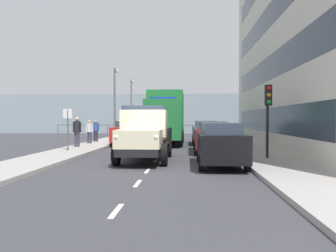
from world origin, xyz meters
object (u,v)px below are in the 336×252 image
(car_teal_kerbside_2, at_px, (206,132))
(street_sign, at_px, (68,122))
(pedestrian_near_railing, at_px, (96,129))
(pedestrian_in_dark_coat, at_px, (90,130))
(car_black_kerbside_near, at_px, (221,144))
(pedestrian_couple_b, at_px, (77,129))
(car_grey_oppositeside_2, at_px, (147,128))
(lamp_post_far, at_px, (131,101))
(car_maroon_kerbside_1, at_px, (211,136))
(lorry_cargo_green, at_px, (166,116))
(pedestrian_by_lamp, at_px, (119,128))
(car_red_oppositeside_0, at_px, (129,133))
(lamp_post_promenade, at_px, (115,96))
(truck_vintage_cream, at_px, (144,135))
(car_silver_oppositeside_1, at_px, (139,130))
(traffic_light_near, at_px, (268,105))

(car_teal_kerbside_2, distance_m, street_sign, 10.36)
(pedestrian_near_railing, bearing_deg, pedestrian_in_dark_coat, 92.75)
(pedestrian_in_dark_coat, bearing_deg, car_black_kerbside_near, 129.12)
(pedestrian_couple_b, bearing_deg, car_grey_oppositeside_2, -100.80)
(lamp_post_far, xyz_separation_m, street_sign, (0.10, 20.06, -2.14))
(pedestrian_in_dark_coat, height_order, pedestrian_near_railing, pedestrian_near_railing)
(car_maroon_kerbside_1, height_order, pedestrian_couple_b, pedestrian_couple_b)
(lorry_cargo_green, distance_m, pedestrian_by_lamp, 4.82)
(car_red_oppositeside_0, relative_size, street_sign, 1.75)
(pedestrian_by_lamp, height_order, street_sign, street_sign)
(car_red_oppositeside_0, relative_size, pedestrian_near_railing, 2.37)
(pedestrian_in_dark_coat, height_order, lamp_post_promenade, lamp_post_promenade)
(car_teal_kerbside_2, distance_m, lamp_post_promenade, 9.01)
(truck_vintage_cream, bearing_deg, pedestrian_in_dark_coat, -60.02)
(pedestrian_by_lamp, bearing_deg, car_silver_oppositeside_1, -140.18)
(truck_vintage_cream, bearing_deg, pedestrian_near_railing, -64.40)
(car_teal_kerbside_2, height_order, car_grey_oppositeside_2, same)
(car_grey_oppositeside_2, xyz_separation_m, pedestrian_in_dark_coat, (2.69, 10.87, 0.21))
(lamp_post_far, bearing_deg, car_teal_kerbside_2, 120.06)
(car_grey_oppositeside_2, bearing_deg, pedestrian_near_railing, 72.67)
(traffic_light_near, relative_size, lamp_post_promenade, 0.53)
(car_grey_oppositeside_2, xyz_separation_m, traffic_light_near, (-7.68, 19.12, 1.58))
(car_black_kerbside_near, relative_size, pedestrian_in_dark_coat, 2.47)
(lorry_cargo_green, distance_m, street_sign, 8.58)
(truck_vintage_cream, relative_size, lamp_post_promenade, 0.93)
(car_red_oppositeside_0, height_order, pedestrian_by_lamp, pedestrian_by_lamp)
(car_teal_kerbside_2, distance_m, traffic_light_near, 10.05)
(pedestrian_couple_b, height_order, pedestrian_near_railing, pedestrian_couple_b)
(car_grey_oppositeside_2, xyz_separation_m, lamp_post_promenade, (2.06, 5.42, 2.89))
(traffic_light_near, height_order, street_sign, traffic_light_near)
(car_red_oppositeside_0, bearing_deg, pedestrian_near_railing, -29.92)
(pedestrian_couple_b, bearing_deg, truck_vintage_cream, 130.44)
(car_black_kerbside_near, bearing_deg, car_teal_kerbside_2, -90.00)
(car_maroon_kerbside_1, relative_size, car_red_oppositeside_0, 1.15)
(lamp_post_promenade, bearing_deg, truck_vintage_cream, 107.17)
(car_maroon_kerbside_1, height_order, car_grey_oppositeside_2, same)
(car_black_kerbside_near, xyz_separation_m, pedestrian_in_dark_coat, (8.15, -10.02, 0.21))
(car_teal_kerbside_2, relative_size, lamp_post_promenade, 0.71)
(pedestrian_by_lamp, bearing_deg, car_maroon_kerbside_1, 128.91)
(pedestrian_near_railing, bearing_deg, traffic_light_near, 135.74)
(truck_vintage_cream, bearing_deg, lamp_post_promenade, -72.83)
(car_maroon_kerbside_1, bearing_deg, lamp_post_promenade, -52.96)
(car_teal_kerbside_2, bearing_deg, lamp_post_far, -59.94)
(pedestrian_in_dark_coat, height_order, pedestrian_by_lamp, pedestrian_in_dark_coat)
(pedestrian_by_lamp, xyz_separation_m, street_sign, (0.79, 9.50, 0.58))
(lamp_post_far, bearing_deg, car_grey_oppositeside_2, 120.09)
(lorry_cargo_green, relative_size, lamp_post_promenade, 1.35)
(lorry_cargo_green, xyz_separation_m, pedestrian_by_lamp, (4.05, -2.43, -0.97))
(traffic_light_near, bearing_deg, car_grey_oppositeside_2, -68.10)
(lorry_cargo_green, bearing_deg, car_black_kerbside_near, 103.93)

